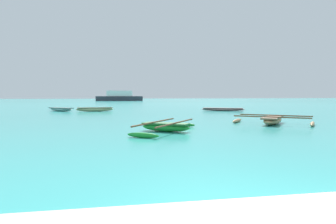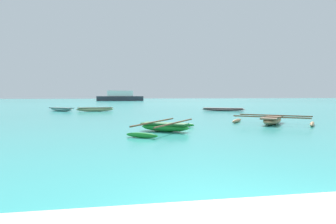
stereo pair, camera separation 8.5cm
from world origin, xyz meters
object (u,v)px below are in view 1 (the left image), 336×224
distant_ferry (119,97)px  moored_boat_4 (166,127)px  moored_boat_0 (223,109)px  moored_boat_3 (95,109)px  moored_boat_1 (61,109)px  moored_boat_2 (273,120)px

distant_ferry → moored_boat_4: bearing=-89.4°
moored_boat_0 → moored_boat_3: 12.46m
moored_boat_1 → moored_boat_2: bearing=-6.8°
moored_boat_3 → distant_ferry: size_ratio=0.30×
moored_boat_0 → moored_boat_4: (-8.41, -15.19, 0.03)m
moored_boat_2 → distant_ferry: size_ratio=0.37×
moored_boat_2 → moored_boat_3: (-10.35, 14.33, -0.00)m
moored_boat_3 → moored_boat_4: 17.02m
distant_ferry → moored_boat_3: bearing=-93.9°
moored_boat_1 → moored_boat_3: size_ratio=0.78×
moored_boat_0 → moored_boat_4: size_ratio=0.93×
moored_boat_3 → moored_boat_4: (3.97, -16.55, -0.01)m
moored_boat_0 → moored_boat_4: bearing=-93.9°
moored_boat_3 → distant_ferry: bearing=77.4°
moored_boat_4 → moored_boat_2: bearing=52.5°
moored_boat_3 → moored_boat_1: bearing=153.1°
moored_boat_2 → moored_boat_1: bearing=79.6°
moored_boat_2 → moored_boat_4: moored_boat_2 is taller
moored_boat_4 → distant_ferry: size_ratio=0.38×
moored_boat_0 → moored_boat_4: 17.36m
moored_boat_2 → moored_boat_0: bearing=29.2°
moored_boat_4 → distant_ferry: bearing=123.9°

